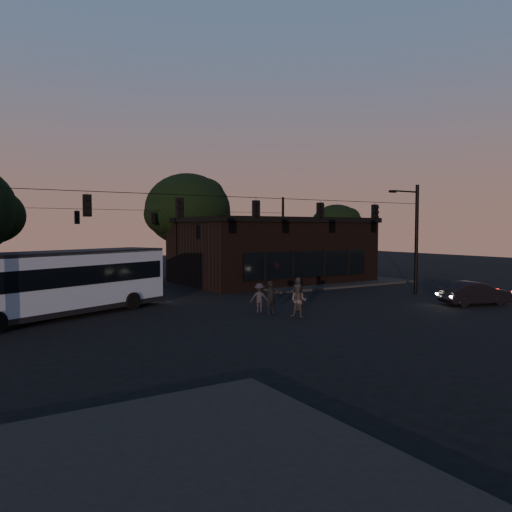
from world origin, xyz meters
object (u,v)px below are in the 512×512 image
pedestrian_a (271,297)px  pedestrian_d (260,298)px  bus (61,280)px  building (271,250)px  car (475,293)px  pedestrian_b (299,301)px  pedestrian_c (298,293)px

pedestrian_a → pedestrian_d: 0.73m
bus → pedestrian_d: size_ratio=7.62×
building → pedestrian_a: building is taller
building → bus: 20.37m
building → car: bearing=-80.2°
bus → pedestrian_a: bus is taller
pedestrian_b → pedestrian_c: size_ratio=0.94×
bus → pedestrian_d: 10.30m
bus → car: 23.27m
pedestrian_b → pedestrian_c: bearing=103.4°
pedestrian_b → pedestrian_d: 2.49m
pedestrian_d → pedestrian_b: bearing=151.1°
building → pedestrian_b: 17.31m
pedestrian_b → building: bearing=110.9°
pedestrian_c → pedestrian_b: bearing=21.2°
pedestrian_a → car: bearing=-25.5°
pedestrian_b → pedestrian_c: (1.44, 1.94, 0.05)m
bus → pedestrian_c: 12.55m
bus → pedestrian_a: bearing=-51.2°
pedestrian_d → pedestrian_c: bearing=-148.9°
pedestrian_b → pedestrian_c: 2.42m
pedestrian_a → pedestrian_d: (-0.31, 0.66, -0.08)m
car → pedestrian_a: bearing=88.1°
building → pedestrian_b: size_ratio=9.04×
car → pedestrian_a: size_ratio=2.42×
pedestrian_c → car: bearing=125.2°
bus → pedestrian_b: 12.17m
car → pedestrian_b: pedestrian_b is taller
car → pedestrian_c: 10.73m
building → pedestrian_a: 16.17m
pedestrian_b → pedestrian_a: bearing=158.2°
car → pedestrian_a: 12.51m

